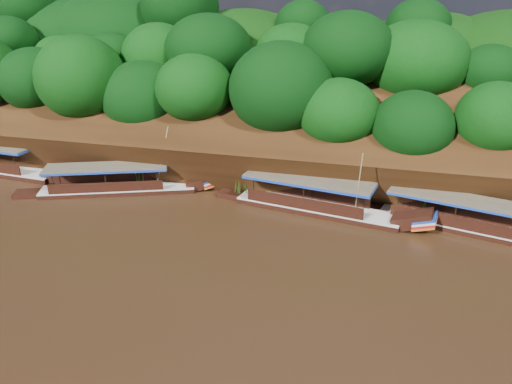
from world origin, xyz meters
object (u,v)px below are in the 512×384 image
at_px(boat_2, 128,186).
at_px(boat_3, 3,167).
at_px(boat_0, 478,226).
at_px(boat_1, 327,206).

distance_m(boat_2, boat_3, 12.47).
bearing_deg(boat_3, boat_0, 1.79).
bearing_deg(boat_0, boat_1, -168.07).
height_order(boat_0, boat_3, boat_0).
bearing_deg(boat_2, boat_3, 153.71).
relative_size(boat_2, boat_3, 0.94).
height_order(boat_2, boat_3, boat_2).
bearing_deg(boat_3, boat_1, 1.84).
relative_size(boat_1, boat_2, 1.03).
xyz_separation_m(boat_0, boat_2, (-25.57, 0.51, 0.00)).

